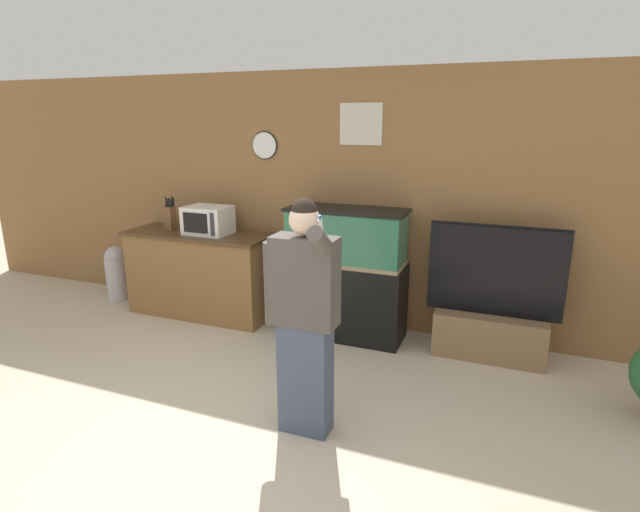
% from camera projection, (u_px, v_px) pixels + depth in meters
% --- Properties ---
extents(ground_plane, '(18.00, 18.00, 0.00)m').
position_uv_depth(ground_plane, '(192.00, 464.00, 3.18)').
color(ground_plane, beige).
extents(wall_back_paneled, '(10.00, 0.08, 2.60)m').
position_uv_depth(wall_back_paneled, '(333.00, 201.00, 5.17)').
color(wall_back_paneled, olive).
rests_on(wall_back_paneled, ground_plane).
extents(counter_island, '(1.63, 0.59, 0.93)m').
position_uv_depth(counter_island, '(200.00, 274.00, 5.53)').
color(counter_island, brown).
rests_on(counter_island, ground_plane).
extents(microwave, '(0.47, 0.36, 0.30)m').
position_uv_depth(microwave, '(208.00, 220.00, 5.32)').
color(microwave, white).
rests_on(microwave, counter_island).
extents(knife_block, '(0.10, 0.10, 0.36)m').
position_uv_depth(knife_block, '(170.00, 217.00, 5.54)').
color(knife_block, brown).
rests_on(knife_block, counter_island).
extents(aquarium_on_stand, '(1.16, 0.48, 1.30)m').
position_uv_depth(aquarium_on_stand, '(346.00, 274.00, 4.91)').
color(aquarium_on_stand, black).
rests_on(aquarium_on_stand, ground_plane).
extents(tv_on_stand, '(1.18, 0.40, 1.24)m').
position_uv_depth(tv_on_stand, '(491.00, 319.00, 4.55)').
color(tv_on_stand, brown).
rests_on(tv_on_stand, ground_plane).
extents(person_standing, '(0.52, 0.39, 1.65)m').
position_uv_depth(person_standing, '(304.00, 316.00, 3.32)').
color(person_standing, '#424C66').
rests_on(person_standing, ground_plane).
extents(trash_bin, '(0.26, 0.26, 0.65)m').
position_uv_depth(trash_bin, '(117.00, 272.00, 6.05)').
color(trash_bin, '#B7B7BC').
rests_on(trash_bin, ground_plane).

